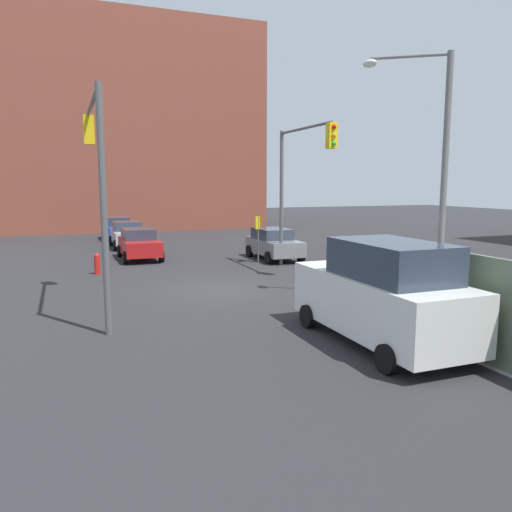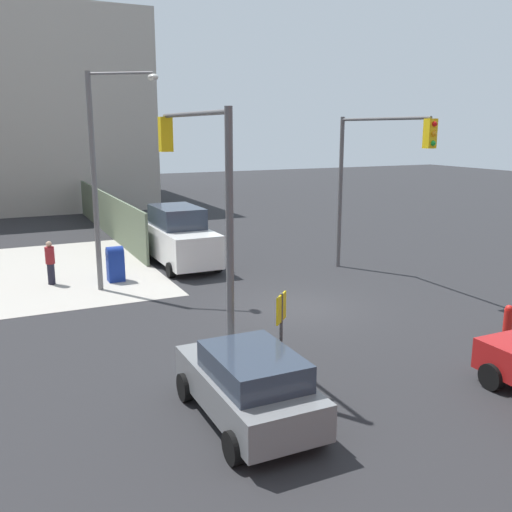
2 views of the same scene
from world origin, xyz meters
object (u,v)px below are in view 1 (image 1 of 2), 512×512
(van_white_delivery, at_px, (382,294))
(sedan_silver, at_px, (127,234))
(sedan_blue, at_px, (117,228))
(hatchback_gray, at_px, (274,243))
(sedan_red, at_px, (139,243))
(traffic_signal_nw_corner, at_px, (299,170))
(traffic_signal_se_corner, at_px, (96,161))
(fire_hydrant, at_px, (97,263))
(street_lamp_corner, at_px, (433,161))
(mailbox_blue, at_px, (440,292))

(van_white_delivery, bearing_deg, sedan_silver, -170.71)
(sedan_silver, bearing_deg, sedan_blue, -177.97)
(hatchback_gray, height_order, van_white_delivery, van_white_delivery)
(sedan_red, bearing_deg, hatchback_gray, 69.09)
(sedan_red, bearing_deg, van_white_delivery, 12.25)
(sedan_red, height_order, van_white_delivery, van_white_delivery)
(traffic_signal_nw_corner, distance_m, sedan_red, 9.70)
(traffic_signal_se_corner, relative_size, sedan_silver, 1.65)
(traffic_signal_se_corner, height_order, hatchback_gray, traffic_signal_se_corner)
(traffic_signal_nw_corner, xyz_separation_m, sedan_silver, (-11.66, -6.29, -3.77))
(fire_hydrant, relative_size, sedan_red, 0.23)
(traffic_signal_se_corner, distance_m, sedan_silver, 17.17)
(sedan_blue, bearing_deg, sedan_silver, 2.03)
(traffic_signal_nw_corner, distance_m, van_white_delivery, 11.15)
(hatchback_gray, bearing_deg, street_lamp_corner, 3.13)
(traffic_signal_nw_corner, bearing_deg, sedan_blue, -158.45)
(fire_hydrant, distance_m, sedan_blue, 14.08)
(street_lamp_corner, xyz_separation_m, sedan_silver, (-19.19, -7.29, -3.86))
(van_white_delivery, bearing_deg, fire_hydrant, -154.80)
(traffic_signal_nw_corner, distance_m, fire_hydrant, 9.94)
(sedan_red, relative_size, van_white_delivery, 0.75)
(traffic_signal_se_corner, bearing_deg, fire_hydrant, 177.65)
(traffic_signal_nw_corner, height_order, street_lamp_corner, street_lamp_corner)
(traffic_signal_se_corner, relative_size, mailbox_blue, 4.55)
(mailbox_blue, height_order, sedan_blue, sedan_blue)
(sedan_blue, distance_m, van_white_delivery, 26.92)
(sedan_red, bearing_deg, fire_hydrant, -31.65)
(street_lamp_corner, distance_m, sedan_red, 16.14)
(traffic_signal_nw_corner, distance_m, sedan_blue, 17.98)
(mailbox_blue, distance_m, sedan_blue, 26.05)
(fire_hydrant, bearing_deg, mailbox_blue, 39.40)
(street_lamp_corner, distance_m, sedan_silver, 20.89)
(sedan_blue, height_order, hatchback_gray, same)
(sedan_blue, distance_m, hatchback_gray, 14.32)
(mailbox_blue, bearing_deg, traffic_signal_se_corner, -112.24)
(fire_hydrant, bearing_deg, street_lamp_corner, 44.14)
(sedan_red, bearing_deg, sedan_blue, -179.15)
(street_lamp_corner, relative_size, fire_hydrant, 8.51)
(traffic_signal_se_corner, relative_size, sedan_blue, 1.54)
(traffic_signal_nw_corner, distance_m, hatchback_gray, 5.35)
(hatchback_gray, bearing_deg, fire_hydrant, -81.71)
(sedan_blue, relative_size, sedan_silver, 1.07)
(traffic_signal_nw_corner, height_order, van_white_delivery, traffic_signal_nw_corner)
(street_lamp_corner, distance_m, van_white_delivery, 5.74)
(street_lamp_corner, relative_size, hatchback_gray, 1.97)
(mailbox_blue, bearing_deg, sedan_silver, -161.59)
(fire_hydrant, height_order, hatchback_gray, hatchback_gray)
(mailbox_blue, height_order, van_white_delivery, van_white_delivery)
(street_lamp_corner, xyz_separation_m, hatchback_gray, (-11.31, -0.62, -3.86))
(fire_hydrant, height_order, sedan_blue, sedan_blue)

